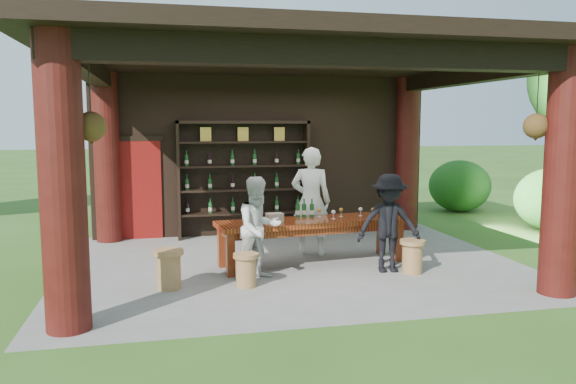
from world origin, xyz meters
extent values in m
plane|color=#2D5119|center=(0.00, 0.00, 0.00)|extent=(90.00, 90.00, 0.00)
cube|color=slate|center=(0.00, 0.00, -0.05)|extent=(7.40, 5.90, 0.10)
cube|color=black|center=(0.00, 2.75, 1.65)|extent=(7.00, 0.18, 3.30)
cube|color=maroon|center=(-2.60, 2.65, 1.00)|extent=(0.95, 0.06, 2.00)
cylinder|color=#380C0A|center=(-3.15, -2.40, 1.65)|extent=(0.50, 0.50, 3.30)
cylinder|color=#380C0A|center=(3.15, -2.40, 1.65)|extent=(0.50, 0.50, 3.30)
cylinder|color=#380C0A|center=(-3.15, 2.55, 1.65)|extent=(0.50, 0.50, 3.30)
cylinder|color=#380C0A|center=(3.15, 2.55, 1.65)|extent=(0.50, 0.50, 3.30)
cube|color=black|center=(0.00, -2.40, 3.15)|extent=(6.70, 0.35, 0.35)
cube|color=black|center=(-3.15, 0.00, 3.15)|extent=(0.30, 5.20, 0.30)
cube|color=black|center=(3.15, 0.00, 3.15)|extent=(0.30, 5.20, 0.30)
cube|color=black|center=(0.00, 0.00, 3.40)|extent=(7.50, 6.00, 0.20)
cylinder|color=black|center=(-2.85, -2.20, 2.62)|extent=(0.01, 0.01, 0.75)
cone|color=black|center=(-2.85, -2.20, 2.17)|extent=(0.32, 0.32, 0.18)
sphere|color=#1E5919|center=(-2.85, -2.20, 2.28)|extent=(0.34, 0.34, 0.34)
cylinder|color=black|center=(2.85, -2.20, 2.62)|extent=(0.01, 0.01, 0.75)
cone|color=black|center=(2.85, -2.20, 2.17)|extent=(0.32, 0.32, 0.18)
sphere|color=#1E5919|center=(2.85, -2.20, 2.28)|extent=(0.34, 0.34, 0.34)
cube|color=#55180C|center=(0.29, -0.11, 0.71)|extent=(3.21, 1.17, 0.08)
cube|color=#55180C|center=(0.29, -0.11, 0.61)|extent=(3.00, 1.00, 0.12)
cube|color=#55180C|center=(-1.11, -0.59, 0.34)|extent=(0.13, 0.13, 0.67)
cube|color=#55180C|center=(1.77, -0.24, 0.34)|extent=(0.13, 0.13, 0.67)
cube|color=#55180C|center=(-1.18, 0.02, 0.34)|extent=(0.13, 0.13, 0.67)
cube|color=#55180C|center=(1.69, 0.36, 0.34)|extent=(0.13, 0.13, 0.67)
cylinder|color=olive|center=(-0.96, -1.17, 0.21)|extent=(0.29, 0.29, 0.42)
cylinder|color=olive|center=(-0.96, -1.17, 0.45)|extent=(0.37, 0.37, 0.06)
cylinder|color=olive|center=(1.67, -0.99, 0.23)|extent=(0.31, 0.31, 0.46)
cylinder|color=olive|center=(1.67, -0.99, 0.49)|extent=(0.40, 0.40, 0.06)
cylinder|color=olive|center=(-2.03, -1.03, 0.25)|extent=(0.34, 0.34, 0.49)
cylinder|color=olive|center=(-2.03, -1.03, 0.53)|extent=(0.42, 0.42, 0.07)
imported|color=white|center=(0.45, 0.57, 0.95)|extent=(0.81, 0.67, 1.91)
imported|color=silver|center=(-0.71, -0.80, 0.77)|extent=(0.90, 0.81, 1.54)
imported|color=black|center=(1.34, -0.82, 0.77)|extent=(1.06, 0.70, 1.54)
cube|color=#BF6672|center=(-0.35, -0.21, 0.82)|extent=(0.28, 0.21, 0.14)
ellipsoid|color=#194C14|center=(6.17, 1.65, 0.58)|extent=(1.60, 1.60, 1.36)
ellipsoid|color=#194C14|center=(5.55, 4.50, 0.58)|extent=(1.60, 1.60, 1.36)
camera|label=1|loc=(-2.05, -8.90, 2.31)|focal=35.00mm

